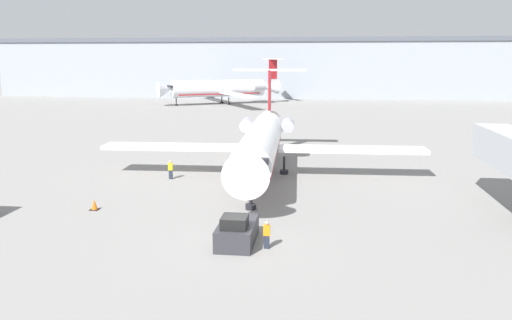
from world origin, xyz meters
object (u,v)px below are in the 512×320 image
at_px(worker_near_tug, 267,234).
at_px(traffic_cone_left, 94,205).
at_px(worker_by_wing, 171,169).
at_px(pushback_tug, 237,231).
at_px(airplane_parked_far_left, 221,88).
at_px(airplane_main, 262,141).

distance_m(worker_near_tug, traffic_cone_left, 14.80).
bearing_deg(worker_by_wing, pushback_tug, -60.23).
bearing_deg(airplane_parked_far_left, traffic_cone_left, -85.06).
xyz_separation_m(pushback_tug, airplane_parked_far_left, (-19.14, 92.29, 3.11)).
bearing_deg(worker_by_wing, worker_near_tug, -56.36).
relative_size(worker_by_wing, traffic_cone_left, 2.21).
distance_m(airplane_main, pushback_tug, 17.95).
relative_size(worker_near_tug, airplane_parked_far_left, 0.05).
distance_m(pushback_tug, worker_near_tug, 2.01).
bearing_deg(worker_near_tug, traffic_cone_left, 155.98).
bearing_deg(pushback_tug, worker_by_wing, 119.77).
xyz_separation_m(worker_near_tug, airplane_parked_far_left, (-21.02, 92.96, 2.98)).
distance_m(worker_by_wing, traffic_cone_left, 10.46).
xyz_separation_m(airplane_main, worker_by_wing, (-8.24, -2.33, -2.43)).
bearing_deg(pushback_tug, worker_near_tug, -19.60).
relative_size(airplane_main, traffic_cone_left, 38.50).
height_order(worker_by_wing, airplane_parked_far_left, airplane_parked_far_left).
bearing_deg(airplane_parked_far_left, worker_by_wing, -82.35).
bearing_deg(traffic_cone_left, airplane_main, 48.28).
xyz_separation_m(worker_by_wing, airplane_parked_far_left, (-10.32, 76.88, 2.92)).
xyz_separation_m(worker_near_tug, worker_by_wing, (-10.70, 16.09, 0.06)).
distance_m(worker_near_tug, worker_by_wing, 19.32).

